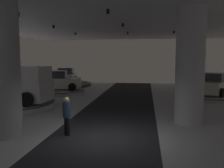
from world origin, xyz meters
TOP-DOWN VIEW (x-y plane):
  - ground at (0.00, 0.00)m, footprint 24.00×44.00m
  - column_right at (3.73, 2.77)m, footprint 1.37×1.37m
  - column_left at (-3.87, -0.36)m, footprint 1.22×1.22m
  - display_platform_far_right at (7.03, 11.33)m, footprint 5.85×5.85m
  - display_car_far_right at (7.05, 11.36)m, footprint 3.66×4.54m
  - display_platform_far_left at (-6.26, 11.83)m, footprint 4.87×4.87m
  - display_car_far_left at (-6.29, 11.82)m, footprint 4.46×2.83m
  - display_platform_mid_left at (-7.03, 5.17)m, footprint 5.68×5.68m
  - pickup_truck_mid_left at (-6.71, 5.16)m, footprint 5.37×2.80m
  - display_platform_deep_left at (-7.43, 17.78)m, footprint 5.76×5.76m
  - display_car_deep_left at (-7.42, 17.75)m, footprint 2.88×4.48m
  - visitor_walking_near at (-1.51, 0.09)m, footprint 0.32×0.32m

SIDE VIEW (x-z plane):
  - ground at x=0.00m, z-range -0.05..0.00m
  - display_platform_far_right at x=7.03m, z-range 0.02..0.28m
  - display_platform_far_left at x=-6.26m, z-range 0.02..0.34m
  - display_platform_mid_left at x=-7.03m, z-range 0.02..0.36m
  - display_platform_deep_left at x=-7.43m, z-range 0.02..0.37m
  - visitor_walking_near at x=-1.51m, z-range 0.11..1.70m
  - display_car_far_right at x=7.05m, z-range 0.18..1.89m
  - display_car_far_left at x=-6.29m, z-range 0.23..1.94m
  - display_car_deep_left at x=-7.42m, z-range 0.26..1.97m
  - pickup_truck_mid_left at x=-6.71m, z-range 0.12..2.42m
  - column_right at x=3.73m, z-range 0.00..5.50m
  - column_left at x=-3.87m, z-range 0.00..5.50m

